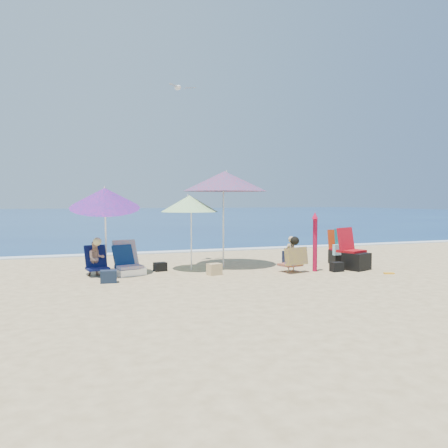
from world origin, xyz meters
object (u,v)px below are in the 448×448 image
object	(u,v)px
umbrella_striped	(190,204)
chair_rainbow	(129,265)
camp_chair_left	(354,257)
umbrella_blue	(105,198)
furled_umbrella	(315,239)
person_center	(293,255)
person_left	(96,258)
camp_chair_right	(341,251)
umbrella_turquoise	(225,181)
seagull	(178,88)
chair_navy	(126,267)

from	to	relation	value
umbrella_striped	chair_rainbow	world-z (taller)	umbrella_striped
umbrella_striped	camp_chair_left	bearing A→B (deg)	-18.21
umbrella_blue	furled_umbrella	size ratio (longest dim) A/B	1.51
person_center	person_left	bearing A→B (deg)	166.08
chair_rainbow	camp_chair_right	world-z (taller)	camp_chair_right
person_center	person_left	size ratio (longest dim) A/B	0.99
umbrella_turquoise	umbrella_striped	size ratio (longest dim) A/B	1.50
chair_rainbow	umbrella_turquoise	bearing A→B (deg)	11.02
umbrella_blue	furled_umbrella	world-z (taller)	umbrella_blue
umbrella_blue	seagull	world-z (taller)	seagull
furled_umbrella	camp_chair_left	distance (m)	1.15
umbrella_blue	camp_chair_right	distance (m)	6.05
umbrella_turquoise	chair_navy	xyz separation A→B (m)	(-2.49, -0.55, -1.95)
chair_rainbow	camp_chair_right	bearing A→B (deg)	-1.82
umbrella_blue	person_left	world-z (taller)	umbrella_blue
person_left	umbrella_blue	bearing A→B (deg)	-27.50
chair_rainbow	person_left	bearing A→B (deg)	171.24
chair_navy	chair_rainbow	xyz separation A→B (m)	(0.07, 0.08, 0.03)
umbrella_striped	chair_rainbow	bearing A→B (deg)	-173.61
umbrella_turquoise	chair_rainbow	world-z (taller)	umbrella_turquoise
furled_umbrella	chair_rainbow	size ratio (longest dim) A/B	1.74
furled_umbrella	chair_navy	bearing A→B (deg)	167.44
person_center	person_left	distance (m)	4.40
person_center	seagull	xyz separation A→B (m)	(-2.11, 2.24, 4.12)
furled_umbrella	person_center	world-z (taller)	furled_umbrella
umbrella_turquoise	person_center	bearing A→B (deg)	-51.09
furled_umbrella	camp_chair_right	xyz separation A→B (m)	(1.26, 0.84, -0.42)
umbrella_striped	chair_navy	bearing A→B (deg)	-171.05
umbrella_turquoise	person_left	xyz separation A→B (m)	(-3.13, -0.36, -1.74)
camp_chair_left	camp_chair_right	bearing A→B (deg)	76.52
umbrella_turquoise	camp_chair_left	distance (m)	3.63
umbrella_turquoise	camp_chair_right	bearing A→B (deg)	-12.28
camp_chair_left	camp_chair_right	world-z (taller)	camp_chair_left
umbrella_turquoise	seagull	size ratio (longest dim) A/B	3.60
camp_chair_left	person_center	world-z (taller)	camp_chair_left
chair_rainbow	person_left	xyz separation A→B (m)	(-0.70, 0.11, 0.18)
umbrella_turquoise	camp_chair_right	size ratio (longest dim) A/B	2.90
umbrella_turquoise	seagull	xyz separation A→B (m)	(-0.96, 0.82, 2.40)
chair_rainbow	person_center	bearing A→B (deg)	-14.91
person_left	person_center	bearing A→B (deg)	-13.92
camp_chair_right	person_center	world-z (taller)	camp_chair_right
furled_umbrella	chair_rainbow	bearing A→B (deg)	166.24
chair_rainbow	person_left	size ratio (longest dim) A/B	0.94
umbrella_striped	umbrella_blue	xyz separation A→B (m)	(-1.94, -0.15, 0.13)
umbrella_striped	umbrella_blue	distance (m)	1.96
umbrella_striped	chair_navy	distance (m)	2.07
umbrella_turquoise	person_center	xyz separation A→B (m)	(1.15, -1.42, -1.72)
camp_chair_right	umbrella_blue	bearing A→B (deg)	178.27
umbrella_turquoise	chair_rainbow	size ratio (longest dim) A/B	3.40
umbrella_blue	person_left	xyz separation A→B (m)	(-0.19, 0.10, -1.32)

